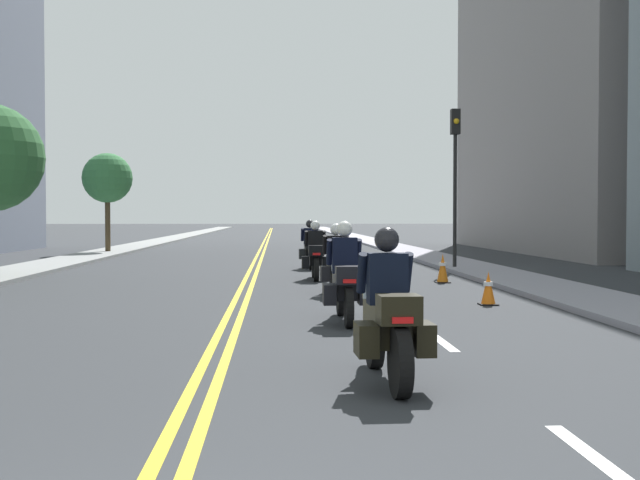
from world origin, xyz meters
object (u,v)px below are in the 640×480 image
motorcycle_2 (337,265)px  traffic_light_near (455,160)px  motorcycle_3 (315,256)px  traffic_cone_0 (488,289)px  motorcycle_1 (345,282)px  motorcycle_4 (310,249)px  traffic_cone_1 (443,268)px  street_tree_1 (107,179)px  motorcycle_0 (388,321)px

motorcycle_2 → traffic_light_near: traffic_light_near is taller
motorcycle_3 → traffic_cone_0: bearing=-64.0°
motorcycle_1 → motorcycle_4: bearing=89.8°
traffic_cone_1 → street_tree_1: bearing=125.7°
motorcycle_4 → motorcycle_3: bearing=-91.7°
motorcycle_3 → motorcycle_4: bearing=89.9°
motorcycle_4 → traffic_light_near: (4.59, -1.09, 2.87)m
motorcycle_2 → motorcycle_3: (-0.26, 4.15, -0.00)m
motorcycle_4 → motorcycle_2: bearing=-89.7°
traffic_cone_1 → street_tree_1: 20.97m
street_tree_1 → motorcycle_0: bearing=-73.0°
motorcycle_0 → traffic_light_near: (4.54, 17.11, 2.87)m
traffic_cone_1 → motorcycle_0: bearing=-104.3°
motorcycle_0 → motorcycle_2: size_ratio=1.04×
motorcycle_3 → motorcycle_4: size_ratio=0.91×
motorcycle_1 → traffic_cone_1: size_ratio=2.90×
motorcycle_3 → traffic_cone_0: size_ratio=3.20×
motorcycle_2 → motorcycle_3: size_ratio=1.03×
street_tree_1 → motorcycle_4: bearing=-51.2°
motorcycle_2 → street_tree_1: (-9.10, 19.81, 2.82)m
motorcycle_2 → motorcycle_3: 4.16m
motorcycle_3 → traffic_cone_1: 3.48m
motorcycle_2 → traffic_cone_0: motorcycle_2 is taller
motorcycle_1 → traffic_cone_0: 3.86m
traffic_cone_0 → motorcycle_1: bearing=-141.4°
motorcycle_4 → street_tree_1: size_ratio=0.49×
motorcycle_2 → traffic_cone_0: size_ratio=3.29×
motorcycle_3 → motorcycle_2: bearing=-85.9°
motorcycle_4 → motorcycle_0: bearing=-91.0°
motorcycle_0 → motorcycle_4: 18.20m
motorcycle_4 → traffic_cone_0: bearing=-75.8°
motorcycle_0 → traffic_cone_1: 12.78m
street_tree_1 → traffic_light_near: bearing=-42.0°
street_tree_1 → motorcycle_3: bearing=-60.6°
motorcycle_0 → motorcycle_1: bearing=88.3°
motorcycle_4 → street_tree_1: 14.45m
motorcycle_3 → motorcycle_1: bearing=-89.2°
motorcycle_3 → traffic_light_near: bearing=37.7°
motorcycle_0 → motorcycle_4: (-0.05, 18.20, -0.00)m
motorcycle_2 → traffic_cone_1: 4.21m
motorcycle_0 → street_tree_1: street_tree_1 is taller
motorcycle_0 → motorcycle_2: (0.17, 9.43, 0.00)m
motorcycle_1 → traffic_cone_0: (3.01, 2.40, -0.35)m
motorcycle_1 → motorcycle_3: motorcycle_1 is taller
traffic_cone_0 → motorcycle_0: bearing=-112.5°
motorcycle_1 → traffic_light_near: (4.58, 12.33, 2.85)m
motorcycle_1 → traffic_cone_1: (3.20, 7.60, -0.29)m
motorcycle_4 → traffic_cone_0: (3.02, -11.02, -0.32)m
traffic_light_near → traffic_cone_0: bearing=-99.0°
motorcycle_1 → traffic_cone_1: bearing=67.0°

